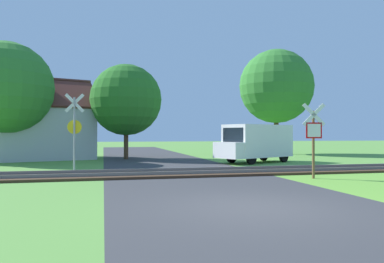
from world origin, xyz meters
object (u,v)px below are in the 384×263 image
Objects in this scene: stop_sign_near at (314,135)px; tree_far at (276,86)px; house at (28,131)px; crossing_sign_far at (74,126)px; tree_center at (126,100)px; mail_truck at (256,142)px; tree_left at (6,88)px.

tree_far is (6.65, 16.70, 4.12)m from stop_sign_near.
house is at bearing -172.29° from tree_far.
crossing_sign_far is 0.55× the size of tree_center.
tree_center is 9.28m from mail_truck.
tree_far is 1.71× the size of mail_truck.
tree_center is (6.40, -1.09, 2.08)m from house.
house is at bearing 40.77° from mail_truck.
house is at bearing 170.36° from tree_center.
house is 3.52m from tree_left.
crossing_sign_far reaches higher than mail_truck.
crossing_sign_far is at bearing 80.87° from mail_truck.
stop_sign_near is at bearing -111.71° from tree_far.
tree_center is 0.88× the size of tree_left.
tree_left is 1.39× the size of mail_truck.
house reaches higher than crossing_sign_far.
tree_left is at bearing -166.26° from tree_far.
stop_sign_near is 0.44× the size of tree_center.
mail_truck is (10.09, 2.92, -0.79)m from crossing_sign_far.
tree_center is at bearing 30.34° from mail_truck.
mail_truck is at bearing -85.25° from stop_sign_near.
stop_sign_near is at bearing -23.20° from crossing_sign_far.
tree_far is at bearing -9.16° from house.
tree_center is 1.23× the size of mail_truck.
tree_left is 15.33m from mail_truck.
tree_left is at bearing 129.56° from crossing_sign_far.
tree_center is at bearing -26.50° from house.
tree_center is at bearing -51.96° from stop_sign_near.
house is (-3.62, 9.01, -0.10)m from crossing_sign_far.
mail_truck is at bearing -34.36° from tree_center.
crossing_sign_far is 0.37× the size of house.
house is at bearing -35.67° from stop_sign_near.
stop_sign_near is 8.09m from mail_truck.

